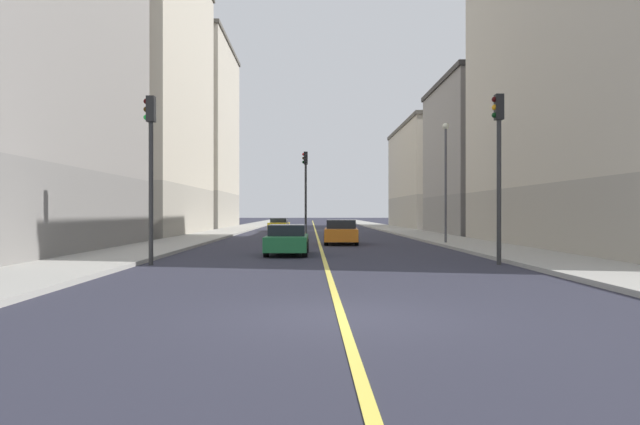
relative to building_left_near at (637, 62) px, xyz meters
name	(u,v)px	position (x,y,z in m)	size (l,w,h in m)	color
ground_plane	(342,317)	(-15.41, -18.61, -9.18)	(400.00, 400.00, 0.00)	#292936
sidewalk_left	(400,230)	(-7.04, 30.39, -9.11)	(3.67, 168.00, 0.15)	#9E9B93
sidewalk_right	(230,230)	(-23.77, 30.39, -9.11)	(3.67, 168.00, 0.15)	#9E9B93
lane_center_stripe	(316,231)	(-15.41, 30.39, -9.17)	(0.16, 154.00, 0.01)	#E5D14C
building_left_near	(637,62)	(0.00, 0.00, 0.00)	(10.71, 25.15, 18.35)	#9D9688
building_left_mid	(501,158)	(0.00, 21.05, -2.80)	(10.71, 14.73, 12.75)	slate
building_left_far	(444,177)	(0.00, 42.55, -3.11)	(10.71, 22.45, 12.14)	#9D9688
building_right_midblock	(130,94)	(-30.81, 21.07, 2.43)	(10.71, 21.22, 23.21)	#9D9688
building_right_distant	(187,136)	(-30.81, 44.04, 1.89)	(10.71, 19.59, 22.14)	#9D9688
traffic_light_left_near	(498,154)	(-9.29, -7.96, -5.28)	(0.40, 0.32, 6.02)	#2D2D2D
traffic_light_right_near	(150,156)	(-21.55, -7.96, -5.34)	(0.40, 0.32, 5.92)	#2D2D2D
traffic_light_median_far	(305,182)	(-16.28, 13.93, -5.20)	(0.40, 0.32, 6.18)	#2D2D2D
street_lamp_left_near	(446,170)	(-8.28, 4.91, -4.90)	(0.36, 0.36, 6.77)	#4C4C51
car_orange	(341,232)	(-14.15, 5.92, -8.50)	(2.08, 4.64, 1.41)	orange
car_yellow	(279,225)	(-19.02, 30.77, -8.55)	(2.01, 4.64, 1.28)	gold
car_green	(287,240)	(-16.95, -2.87, -8.53)	(1.86, 4.37, 1.31)	#1E6B38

